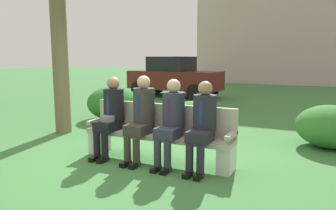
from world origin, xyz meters
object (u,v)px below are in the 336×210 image
shrub_near_bench (194,116)px  shrub_far_lawn (331,126)px  seated_man_leftmost (111,113)px  seated_man_rightmost (203,121)px  parked_car_near (174,77)px  park_bench (159,133)px  seated_man_centerleft (141,114)px  seated_man_centerright (171,118)px  shrub_mid_lawn (113,103)px

shrub_near_bench → shrub_far_lawn: bearing=-4.1°
shrub_near_bench → seated_man_leftmost: bearing=-103.4°
seated_man_rightmost → parked_car_near: (-4.12, 7.91, 0.11)m
park_bench → seated_man_leftmost: bearing=-170.7°
parked_car_near → seated_man_rightmost: bearing=-62.5°
park_bench → seated_man_rightmost: seated_man_rightmost is taller
seated_man_centerleft → shrub_far_lawn: size_ratio=1.08×
seated_man_leftmost → seated_man_centerleft: size_ratio=0.97×
park_bench → shrub_far_lawn: size_ratio=1.96×
shrub_near_bench → shrub_far_lawn: shrub_far_lawn is taller
shrub_near_bench → seated_man_centerleft: bearing=-89.4°
seated_man_centerright → shrub_far_lawn: 3.11m
shrub_near_bench → parked_car_near: (-3.07, 5.56, 0.50)m
seated_man_rightmost → shrub_mid_lawn: seated_man_rightmost is taller
parked_car_near → seated_man_centerleft: bearing=-68.6°
park_bench → seated_man_centerleft: bearing=-152.5°
park_bench → seated_man_leftmost: size_ratio=1.86×
seated_man_centerleft → shrub_near_bench: 2.38m
shrub_near_bench → shrub_far_lawn: 2.77m
seated_man_rightmost → shrub_near_bench: (-1.05, 2.35, -0.39)m
seated_man_leftmost → seated_man_centerright: seated_man_leftmost is taller
seated_man_centerright → shrub_far_lawn: (2.22, 2.15, -0.34)m
seated_man_centerleft → seated_man_rightmost: 1.02m
seated_man_leftmost → seated_man_centerleft: seated_man_centerleft is taller
park_bench → parked_car_near: size_ratio=0.60×
park_bench → shrub_far_lawn: bearing=38.9°
seated_man_leftmost → shrub_far_lawn: seated_man_leftmost is taller
seated_man_leftmost → seated_man_centerleft: bearing=0.9°
parked_car_near → seated_man_centerright: bearing=-65.4°
seated_man_centerleft → seated_man_centerright: seated_man_centerleft is taller
shrub_far_lawn → seated_man_centerleft: bearing=-142.0°
seated_man_centerright → seated_man_rightmost: seated_man_centerright is taller
park_bench → shrub_far_lawn: (2.50, 2.02, -0.05)m
shrub_near_bench → seated_man_rightmost: bearing=-66.0°
shrub_near_bench → parked_car_near: parked_car_near is taller
shrub_mid_lawn → parked_car_near: parked_car_near is taller
shrub_far_lawn → parked_car_near: size_ratio=0.31×
seated_man_centerleft → shrub_mid_lawn: seated_man_centerleft is taller
seated_man_centerright → parked_car_near: (-3.62, 7.90, 0.10)m
shrub_far_lawn → shrub_near_bench: bearing=175.9°
shrub_far_lawn → park_bench: bearing=-141.1°
seated_man_leftmost → park_bench: bearing=9.3°
seated_man_centerleft → shrub_far_lawn: (2.74, 2.14, -0.36)m
park_bench → seated_man_centerleft: seated_man_centerleft is taller
seated_man_rightmost → parked_car_near: bearing=117.5°
seated_man_leftmost → parked_car_near: 8.30m
park_bench → parked_car_near: bearing=113.2°
park_bench → seated_man_centerright: 0.43m
park_bench → shrub_mid_lawn: (-2.66, 2.48, 0.00)m
seated_man_leftmost → shrub_near_bench: size_ratio=1.23×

